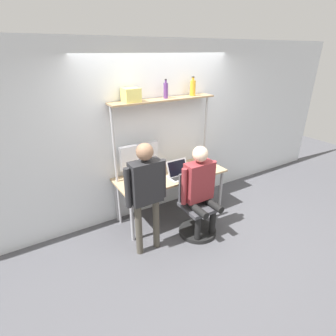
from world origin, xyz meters
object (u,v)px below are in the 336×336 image
object	(u,v)px
person_standing	(146,187)
bottle_purple	(166,90)
storage_box	(131,95)
bottle_amber	(193,88)
office_chair	(197,215)
monitor	(140,157)
laptop	(179,172)
person_seated	(200,185)
cell_phone	(194,172)

from	to	relation	value
person_standing	bottle_purple	size ratio (longest dim) A/B	5.74
storage_box	bottle_amber	bearing A→B (deg)	0.00
office_chair	person_standing	xyz separation A→B (m)	(-0.80, 0.02, 0.69)
monitor	laptop	size ratio (longest dim) A/B	1.81
monitor	laptop	world-z (taller)	monitor
office_chair	bottle_amber	bearing A→B (deg)	61.42
monitor	bottle_purple	xyz separation A→B (m)	(0.45, -0.02, 0.96)
office_chair	person_seated	xyz separation A→B (m)	(-0.00, -0.05, 0.53)
monitor	bottle_amber	distance (m)	1.34
bottle_purple	person_standing	bearing A→B (deg)	-134.14
bottle_amber	bottle_purple	world-z (taller)	bottle_amber
laptop	person_standing	bearing A→B (deg)	-150.49
office_chair	person_standing	distance (m)	1.06
office_chair	person_seated	world-z (taller)	person_seated
cell_phone	office_chair	bearing A→B (deg)	-120.62
bottle_amber	storage_box	xyz separation A→B (m)	(-1.03, 0.00, -0.03)
bottle_purple	storage_box	size ratio (longest dim) A/B	1.21
monitor	storage_box	distance (m)	0.94
storage_box	cell_phone	bearing A→B (deg)	-20.60
monitor	laptop	distance (m)	0.64
bottle_amber	bottle_purple	bearing A→B (deg)	180.00
bottle_amber	bottle_purple	size ratio (longest dim) A/B	1.04
person_standing	storage_box	xyz separation A→B (m)	(0.21, 0.78, 0.99)
office_chair	person_seated	bearing A→B (deg)	-90.80
cell_phone	bottle_purple	world-z (taller)	bottle_purple
monitor	bottle_purple	world-z (taller)	bottle_purple
laptop	bottle_amber	world-z (taller)	bottle_amber
person_standing	bottle_purple	xyz separation A→B (m)	(0.75, 0.78, 1.02)
cell_phone	storage_box	distance (m)	1.54
cell_phone	storage_box	world-z (taller)	storage_box
laptop	bottle_amber	size ratio (longest dim) A/B	1.26
person_seated	bottle_amber	xyz separation A→B (m)	(0.44, 0.85, 1.19)
cell_phone	bottle_amber	size ratio (longest dim) A/B	0.53
monitor	person_standing	size ratio (longest dim) A/B	0.41
bottle_purple	storage_box	world-z (taller)	bottle_purple
person_seated	monitor	bearing A→B (deg)	119.87
laptop	person_seated	bearing A→B (deg)	-88.01
cell_phone	bottle_purple	size ratio (longest dim) A/B	0.55
monitor	bottle_amber	bearing A→B (deg)	-1.27
bottle_amber	person_seated	bearing A→B (deg)	-117.25
storage_box	person_standing	bearing A→B (deg)	-104.85
laptop	bottle_amber	distance (m)	1.32
bottle_purple	office_chair	bearing A→B (deg)	-86.57
cell_phone	bottle_purple	bearing A→B (deg)	134.86
monitor	cell_phone	world-z (taller)	monitor
person_seated	person_standing	size ratio (longest dim) A/B	0.89
laptop	office_chair	size ratio (longest dim) A/B	0.38
laptop	person_seated	distance (m)	0.52
monitor	laptop	xyz separation A→B (m)	(0.48, -0.35, -0.23)
monitor	bottle_purple	bearing A→B (deg)	-2.63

